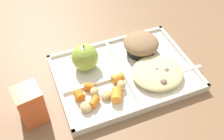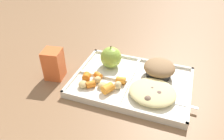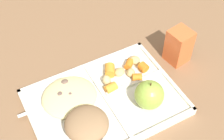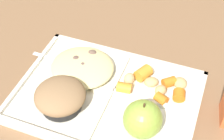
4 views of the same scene
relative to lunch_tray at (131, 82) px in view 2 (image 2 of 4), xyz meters
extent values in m
plane|color=#846042|center=(0.00, 0.00, -0.01)|extent=(6.00, 6.00, 0.00)
cube|color=silver|center=(0.00, 0.00, 0.00)|extent=(0.38, 0.27, 0.02)
cube|color=silver|center=(0.00, -0.13, 0.01)|extent=(0.38, 0.01, 0.01)
cube|color=silver|center=(0.00, 0.13, 0.01)|extent=(0.38, 0.01, 0.01)
cube|color=silver|center=(-0.18, 0.00, 0.01)|extent=(0.01, 0.27, 0.01)
cube|color=silver|center=(0.19, 0.00, 0.01)|extent=(0.01, 0.27, 0.01)
cube|color=silver|center=(0.00, 0.00, 0.01)|extent=(0.01, 0.25, 0.01)
cube|color=silver|center=(-0.09, -0.01, 0.01)|extent=(0.17, 0.01, 0.01)
sphere|color=#93B742|center=(-0.09, 0.06, 0.04)|extent=(0.07, 0.07, 0.07)
cylinder|color=#4C381E|center=(-0.09, 0.06, 0.08)|extent=(0.00, 0.00, 0.01)
cylinder|color=black|center=(0.08, 0.06, 0.02)|extent=(0.08, 0.08, 0.02)
ellipsoid|color=#93704C|center=(0.08, 0.06, 0.04)|extent=(0.10, 0.10, 0.04)
cylinder|color=orange|center=(-0.14, -0.04, 0.02)|extent=(0.03, 0.02, 0.03)
cylinder|color=orange|center=(-0.03, -0.02, 0.02)|extent=(0.03, 0.03, 0.02)
cylinder|color=orange|center=(-0.11, -0.07, 0.02)|extent=(0.03, 0.03, 0.02)
cylinder|color=orange|center=(-0.11, -0.02, 0.02)|extent=(0.03, 0.03, 0.02)
cylinder|color=orange|center=(-0.05, -0.08, 0.02)|extent=(0.04, 0.04, 0.03)
ellipsoid|color=tan|center=(-0.03, -0.05, 0.02)|extent=(0.03, 0.03, 0.03)
ellipsoid|color=tan|center=(-0.14, -0.08, 0.02)|extent=(0.04, 0.04, 0.02)
ellipsoid|color=tan|center=(-0.08, -0.06, 0.02)|extent=(0.04, 0.04, 0.02)
ellipsoid|color=tan|center=(-0.10, -0.04, 0.02)|extent=(0.03, 0.03, 0.02)
ellipsoid|color=beige|center=(0.08, -0.05, 0.02)|extent=(0.14, 0.13, 0.03)
sphere|color=#755B4C|center=(0.07, -0.09, 0.02)|extent=(0.03, 0.03, 0.03)
sphere|color=brown|center=(0.08, -0.04, 0.02)|extent=(0.03, 0.03, 0.03)
sphere|color=brown|center=(0.10, -0.06, 0.02)|extent=(0.03, 0.03, 0.03)
cube|color=white|center=(0.16, -0.06, 0.01)|extent=(0.10, 0.01, 0.00)
cube|color=white|center=(0.09, -0.06, 0.01)|extent=(0.04, 0.02, 0.00)
cylinder|color=white|center=(0.07, -0.05, 0.01)|extent=(0.02, 0.00, 0.00)
cylinder|color=white|center=(0.07, -0.05, 0.01)|extent=(0.02, 0.00, 0.00)
cylinder|color=white|center=(0.07, -0.06, 0.01)|extent=(0.02, 0.00, 0.00)
cube|color=orange|center=(-0.26, -0.05, 0.04)|extent=(0.07, 0.07, 0.10)
camera|label=1|loc=(-0.22, -0.46, 0.56)|focal=42.95mm
camera|label=2|loc=(0.13, -0.55, 0.46)|focal=35.19mm
camera|label=3|loc=(0.21, 0.43, 0.67)|focal=50.87mm
camera|label=4|loc=(-0.17, 0.42, 0.55)|focal=53.71mm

